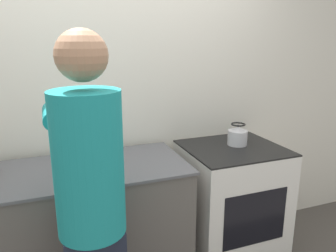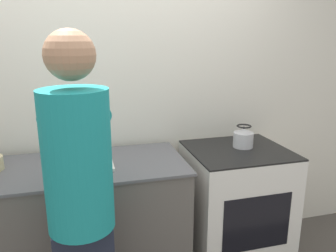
{
  "view_description": "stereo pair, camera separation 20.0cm",
  "coord_description": "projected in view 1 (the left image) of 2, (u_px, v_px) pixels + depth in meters",
  "views": [
    {
      "loc": [
        -0.47,
        -1.7,
        1.72
      ],
      "look_at": [
        0.26,
        0.22,
        1.18
      ],
      "focal_mm": 35.0,
      "sensor_mm": 36.0,
      "label": 1
    },
    {
      "loc": [
        -0.28,
        -1.76,
        1.72
      ],
      "look_at": [
        0.26,
        0.22,
        1.18
      ],
      "focal_mm": 35.0,
      "sensor_mm": 36.0,
      "label": 2
    }
  ],
  "objects": [
    {
      "name": "wall_back",
      "position": [
        112.0,
        97.0,
        2.45
      ],
      "size": [
        8.0,
        0.05,
        2.6
      ],
      "color": "silver",
      "rests_on": "ground_plane"
    },
    {
      "name": "counter",
      "position": [
        68.0,
        236.0,
        2.16
      ],
      "size": [
        1.58,
        0.66,
        0.93
      ],
      "color": "#5B5651",
      "rests_on": "ground_plane"
    },
    {
      "name": "oven",
      "position": [
        230.0,
        203.0,
        2.59
      ],
      "size": [
        0.72,
        0.65,
        0.93
      ],
      "color": "silver",
      "rests_on": "ground_plane"
    },
    {
      "name": "person",
      "position": [
        91.0,
        201.0,
        1.56
      ],
      "size": [
        0.36,
        0.6,
        1.77
      ],
      "color": "#1D2232",
      "rests_on": "ground_plane"
    },
    {
      "name": "cutting_board",
      "position": [
        86.0,
        168.0,
        2.06
      ],
      "size": [
        0.34,
        0.25,
        0.02
      ],
      "color": "silver",
      "rests_on": "counter"
    },
    {
      "name": "knife",
      "position": [
        88.0,
        166.0,
        2.06
      ],
      "size": [
        0.22,
        0.05,
        0.01
      ],
      "rotation": [
        0.0,
        0.0,
        -0.1
      ],
      "color": "silver",
      "rests_on": "cutting_board"
    },
    {
      "name": "kettle",
      "position": [
        238.0,
        136.0,
        2.52
      ],
      "size": [
        0.15,
        0.15,
        0.17
      ],
      "color": "silver",
      "rests_on": "oven"
    }
  ]
}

